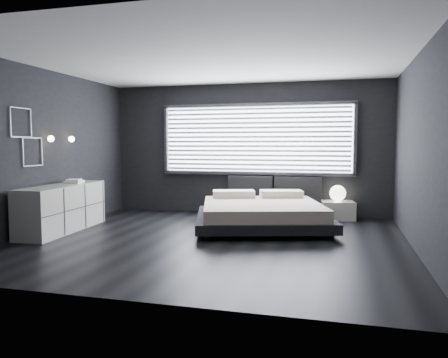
# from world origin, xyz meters

# --- Properties ---
(room) EXTENTS (6.04, 6.00, 2.80)m
(room) POSITION_xyz_m (0.00, 0.00, 1.40)
(room) COLOR black
(room) RESTS_ON ground
(window) EXTENTS (4.14, 0.09, 1.52)m
(window) POSITION_xyz_m (0.20, 2.70, 1.61)
(window) COLOR white
(window) RESTS_ON ground
(headboard) EXTENTS (1.96, 0.16, 0.52)m
(headboard) POSITION_xyz_m (0.61, 2.64, 0.57)
(headboard) COLOR black
(headboard) RESTS_ON ground
(sconce_near) EXTENTS (0.18, 0.11, 0.11)m
(sconce_near) POSITION_xyz_m (-2.88, 0.05, 1.60)
(sconce_near) COLOR silver
(sconce_near) RESTS_ON ground
(sconce_far) EXTENTS (0.18, 0.11, 0.11)m
(sconce_far) POSITION_xyz_m (-2.88, 0.65, 1.60)
(sconce_far) COLOR silver
(sconce_far) RESTS_ON ground
(wall_art_upper) EXTENTS (0.01, 0.48, 0.48)m
(wall_art_upper) POSITION_xyz_m (-2.98, -0.55, 1.85)
(wall_art_upper) COLOR #47474C
(wall_art_upper) RESTS_ON ground
(wall_art_lower) EXTENTS (0.01, 0.48, 0.48)m
(wall_art_lower) POSITION_xyz_m (-2.98, -0.30, 1.38)
(wall_art_lower) COLOR #47474C
(wall_art_lower) RESTS_ON ground
(bed) EXTENTS (2.82, 2.75, 0.60)m
(bed) POSITION_xyz_m (0.60, 1.24, 0.28)
(bed) COLOR black
(bed) RESTS_ON ground
(nightstand) EXTENTS (0.71, 0.63, 0.37)m
(nightstand) POSITION_xyz_m (1.92, 2.50, 0.18)
(nightstand) COLOR beige
(nightstand) RESTS_ON ground
(orb_lamp) EXTENTS (0.32, 0.32, 0.32)m
(orb_lamp) POSITION_xyz_m (1.92, 2.49, 0.53)
(orb_lamp) COLOR white
(orb_lamp) RESTS_ON nightstand
(dresser) EXTENTS (0.68, 2.04, 0.80)m
(dresser) POSITION_xyz_m (-2.69, 0.05, 0.40)
(dresser) COLOR beige
(dresser) RESTS_ON ground
(book_stack) EXTENTS (0.34, 0.40, 0.07)m
(book_stack) POSITION_xyz_m (-2.71, 0.44, 0.84)
(book_stack) COLOR white
(book_stack) RESTS_ON dresser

